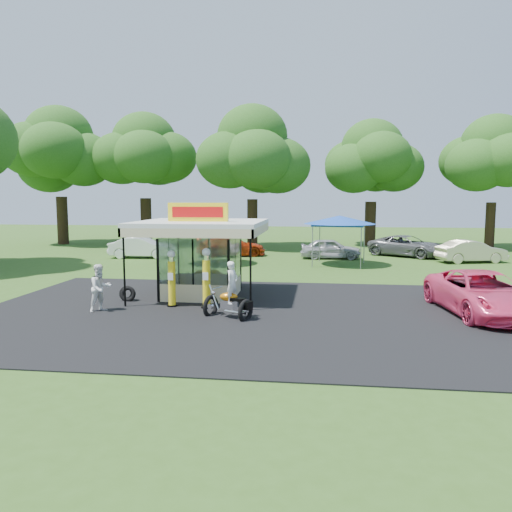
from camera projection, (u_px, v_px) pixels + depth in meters
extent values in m
plane|color=#315219|center=(225.00, 326.00, 17.09)|extent=(120.00, 120.00, 0.00)
cube|color=black|center=(235.00, 313.00, 19.06)|extent=(20.00, 14.00, 0.04)
cube|color=white|center=(202.00, 296.00, 22.27)|extent=(3.00, 3.00, 0.06)
cube|color=white|center=(201.00, 223.00, 21.89)|extent=(5.40, 5.40, 0.18)
cube|color=yellow|center=(198.00, 212.00, 21.34)|extent=(2.60, 0.25, 0.80)
cube|color=red|center=(197.00, 212.00, 21.21)|extent=(2.21, 0.02, 0.45)
cylinder|color=black|center=(124.00, 268.00, 19.89)|extent=(0.08, 0.08, 3.20)
cylinder|color=black|center=(251.00, 270.00, 19.25)|extent=(0.08, 0.08, 3.20)
cylinder|color=black|center=(172.00, 306.00, 20.11)|extent=(0.43, 0.43, 0.10)
cylinder|color=yellow|center=(172.00, 283.00, 20.00)|extent=(0.29, 0.29, 1.77)
cylinder|color=silver|center=(171.00, 259.00, 19.89)|extent=(0.20, 0.20, 0.20)
sphere|color=white|center=(171.00, 254.00, 19.87)|extent=(0.31, 0.31, 0.31)
cube|color=white|center=(170.00, 277.00, 19.80)|extent=(0.22, 0.02, 0.29)
cylinder|color=black|center=(207.00, 307.00, 19.81)|extent=(0.45, 0.45, 0.10)
cylinder|color=yellow|center=(207.00, 283.00, 19.70)|extent=(0.31, 0.31, 1.85)
cylinder|color=silver|center=(206.00, 257.00, 19.58)|extent=(0.21, 0.21, 0.21)
sphere|color=white|center=(206.00, 252.00, 19.56)|extent=(0.33, 0.33, 0.33)
cube|color=white|center=(205.00, 276.00, 19.48)|extent=(0.23, 0.02, 0.31)
torus|color=black|center=(211.00, 306.00, 18.64)|extent=(0.50, 0.86, 0.87)
torus|color=black|center=(245.00, 311.00, 17.85)|extent=(0.50, 0.86, 0.87)
cube|color=silver|center=(229.00, 304.00, 18.20)|extent=(0.63, 0.49, 0.31)
ellipsoid|color=orange|center=(229.00, 297.00, 18.16)|extent=(0.66, 0.37, 0.31)
cube|color=black|center=(237.00, 299.00, 17.99)|extent=(0.63, 0.47, 0.10)
cube|color=black|center=(246.00, 305.00, 17.81)|extent=(0.47, 0.47, 0.29)
cylinder|color=silver|center=(214.00, 297.00, 18.52)|extent=(0.44, 0.24, 0.92)
cylinder|color=silver|center=(217.00, 288.00, 18.40)|extent=(0.30, 0.59, 0.05)
sphere|color=silver|center=(213.00, 293.00, 18.51)|extent=(0.16, 0.16, 0.16)
imported|color=white|center=(232.00, 283.00, 18.02)|extent=(0.57, 0.67, 1.54)
torus|color=black|center=(128.00, 294.00, 21.10)|extent=(0.68, 0.33, 0.68)
torus|color=black|center=(127.00, 293.00, 21.24)|extent=(0.68, 0.35, 0.68)
imported|color=yellow|center=(212.00, 278.00, 24.38)|extent=(2.82, 1.13, 0.96)
imported|color=#F14175|center=(483.00, 293.00, 18.69)|extent=(3.52, 6.21, 1.64)
imported|color=white|center=(100.00, 288.00, 19.21)|extent=(1.10, 1.14, 1.86)
imported|color=white|center=(142.00, 247.00, 36.49)|extent=(4.76, 1.90, 1.54)
imported|color=#BA340E|center=(231.00, 246.00, 37.61)|extent=(5.57, 3.51, 1.50)
imported|color=#ADACB1|center=(331.00, 249.00, 35.98)|extent=(4.38, 1.89, 1.47)
imported|color=#5A5B5D|center=(407.00, 246.00, 37.40)|extent=(6.14, 5.35, 1.57)
imported|color=beige|center=(471.00, 251.00, 33.86)|extent=(4.88, 2.80, 1.52)
cylinder|color=gray|center=(188.00, 242.00, 34.70)|extent=(0.06, 0.06, 2.58)
cylinder|color=gray|center=(231.00, 243.00, 34.32)|extent=(0.06, 0.06, 2.58)
cylinder|color=gray|center=(176.00, 247.00, 31.72)|extent=(0.06, 0.06, 2.58)
cylinder|color=gray|center=(222.00, 247.00, 31.33)|extent=(0.06, 0.06, 2.58)
cube|color=#1A48AE|center=(204.00, 224.00, 32.86)|extent=(3.23, 3.23, 0.13)
cone|color=#1A48AE|center=(204.00, 219.00, 32.82)|extent=(4.65, 4.65, 0.54)
cylinder|color=gray|center=(316.00, 243.00, 34.22)|extent=(0.06, 0.06, 2.57)
cylinder|color=gray|center=(361.00, 244.00, 33.83)|extent=(0.06, 0.06, 2.57)
cylinder|color=gray|center=(316.00, 247.00, 31.24)|extent=(0.06, 0.06, 2.57)
cylinder|color=gray|center=(365.00, 248.00, 30.86)|extent=(0.06, 0.06, 2.57)
cube|color=#1A48AE|center=(339.00, 225.00, 32.38)|extent=(3.22, 3.22, 0.13)
cone|color=#1A48AE|center=(340.00, 220.00, 32.34)|extent=(4.63, 4.63, 0.54)
cylinder|color=black|center=(63.00, 220.00, 47.23)|extent=(1.01, 1.01, 4.49)
ellipsoid|color=#244F16|center=(60.00, 159.00, 46.55)|extent=(10.61, 10.61, 9.09)
cylinder|color=black|center=(146.00, 221.00, 47.44)|extent=(1.03, 1.03, 4.35)
ellipsoid|color=#244F16|center=(145.00, 162.00, 46.79)|extent=(10.09, 10.09, 8.65)
cylinder|color=black|center=(252.00, 224.00, 43.63)|extent=(0.91, 0.91, 4.26)
ellipsoid|color=#244F16|center=(252.00, 159.00, 42.98)|extent=(10.23, 10.23, 8.77)
cylinder|color=black|center=(370.00, 224.00, 45.82)|extent=(1.01, 1.01, 4.03)
ellipsoid|color=#244F16|center=(372.00, 167.00, 45.22)|extent=(9.40, 9.40, 8.06)
cylinder|color=black|center=(490.00, 226.00, 42.71)|extent=(0.80, 0.80, 4.00)
ellipsoid|color=#244F16|center=(493.00, 165.00, 42.11)|extent=(9.32, 9.32, 7.99)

